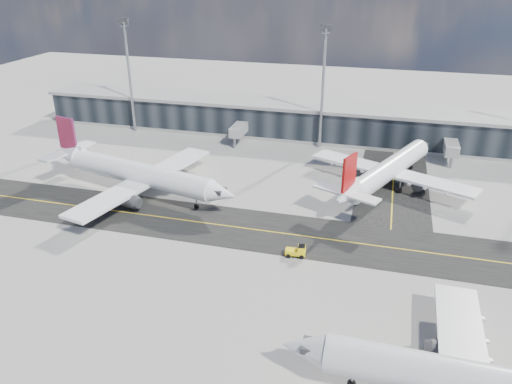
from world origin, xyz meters
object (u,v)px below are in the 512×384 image
Objects in this scene: airliner_af at (137,174)px; service_van at (357,168)px; baggage_tug at (297,251)px; airliner_redtail at (388,170)px.

service_van is (40.53, 22.71, -3.53)m from airliner_af.
service_van is at bearing 165.29° from baggage_tug.
baggage_tug is 37.66m from service_van.
airliner_af reaches higher than airliner_redtail.
airliner_af is at bearing -118.25° from baggage_tug.
baggage_tug is at bearing -100.13° from service_van.
airliner_af is at bearing -138.59° from airliner_redtail.
service_van is at bearing 154.78° from airliner_redtail.
airliner_redtail reaches higher than service_van.
airliner_af is 7.92× the size of service_van.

